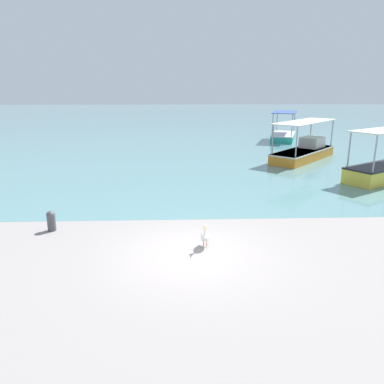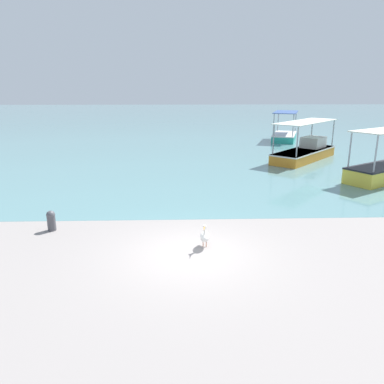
{
  "view_description": "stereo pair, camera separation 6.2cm",
  "coord_description": "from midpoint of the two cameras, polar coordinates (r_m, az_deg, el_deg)",
  "views": [
    {
      "loc": [
        -0.34,
        -10.2,
        4.83
      ],
      "look_at": [
        0.18,
        3.62,
        0.9
      ],
      "focal_mm": 35.0,
      "sensor_mm": 36.0,
      "label": 1
    },
    {
      "loc": [
        -0.28,
        -10.2,
        4.83
      ],
      "look_at": [
        0.18,
        3.62,
        0.9
      ],
      "focal_mm": 35.0,
      "sensor_mm": 36.0,
      "label": 2
    }
  ],
  "objects": [
    {
      "name": "mooring_bollard",
      "position": [
        13.79,
        -20.79,
        -4.03
      ],
      "size": [
        0.3,
        0.3,
        0.72
      ],
      "color": "#47474C",
      "rests_on": "ground"
    },
    {
      "name": "harbor_water",
      "position": [
        58.4,
        -1.9,
        11.11
      ],
      "size": [
        110.0,
        90.0,
        0.0
      ],
      "primitive_type": "cube",
      "color": "slate",
      "rests_on": "ground"
    },
    {
      "name": "ground",
      "position": [
        11.29,
        -0.39,
        -9.46
      ],
      "size": [
        120.0,
        120.0,
        0.0
      ],
      "primitive_type": "plane",
      "color": "gray"
    },
    {
      "name": "fishing_boat_outer",
      "position": [
        35.74,
        13.69,
        8.46
      ],
      "size": [
        3.4,
        5.12,
        2.58
      ],
      "color": "teal",
      "rests_on": "harbor_water"
    },
    {
      "name": "fishing_boat_far_right",
      "position": [
        26.64,
        16.69,
        6.05
      ],
      "size": [
        5.63,
        5.93,
        2.58
      ],
      "color": "orange",
      "rests_on": "harbor_water"
    },
    {
      "name": "pelican",
      "position": [
        11.61,
        1.87,
        -6.7
      ],
      "size": [
        0.35,
        0.81,
        0.8
      ],
      "color": "#E0997A",
      "rests_on": "ground"
    },
    {
      "name": "fishing_boat_far_left",
      "position": [
        22.09,
        26.85,
        3.04
      ],
      "size": [
        4.79,
        3.83,
        2.68
      ],
      "color": "gold",
      "rests_on": "harbor_water"
    }
  ]
}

